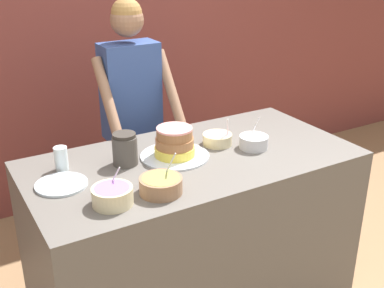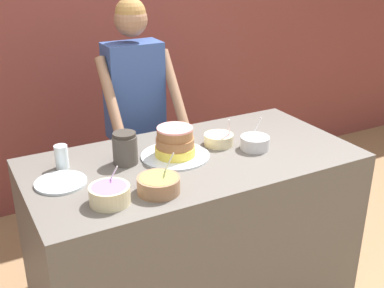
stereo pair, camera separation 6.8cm
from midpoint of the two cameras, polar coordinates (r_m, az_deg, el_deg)
wall_back at (r=3.63m, az=-12.68°, el=12.83°), size 10.00×0.05×2.60m
counter at (r=2.65m, az=-0.63°, el=-10.44°), size 1.67×0.84×0.90m
person_baker at (r=2.95m, az=-7.81°, el=4.79°), size 0.46×0.44×1.61m
cake at (r=2.41m, az=-2.89°, el=-0.10°), size 0.35×0.35×0.16m
frosting_bowl_white at (r=2.54m, az=6.56°, el=0.32°), size 0.15×0.15×0.15m
frosting_bowl_purple at (r=2.02m, az=-10.38°, el=-5.99°), size 0.17×0.17×0.14m
frosting_bowl_olive at (r=2.09m, az=-4.66°, el=-4.81°), size 0.19×0.19×0.17m
frosting_bowl_pink at (r=2.57m, az=2.26°, el=0.64°), size 0.16×0.16×0.16m
drinking_glass at (r=2.37m, az=-16.06°, el=-1.69°), size 0.06×0.06×0.12m
ceramic_plate at (r=2.24m, az=-16.07°, el=-4.63°), size 0.23×0.23×0.01m
stoneware_jar at (r=2.35m, az=-8.78°, el=-0.62°), size 0.12×0.12×0.16m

